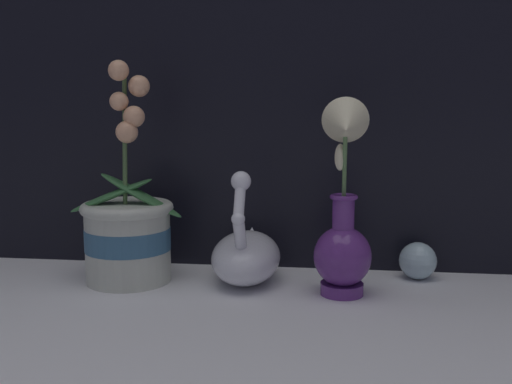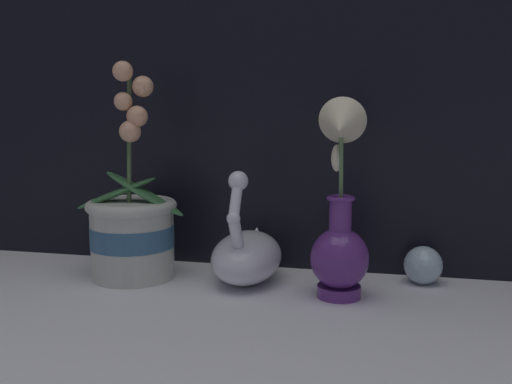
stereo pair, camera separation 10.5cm
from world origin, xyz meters
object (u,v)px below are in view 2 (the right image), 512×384
glass_sphere (423,265)px  orchid_potted_plant (132,227)px  blue_vase (340,228)px  swan_figurine (247,254)px

glass_sphere → orchid_potted_plant: bearing=-171.6°
blue_vase → glass_sphere: bearing=39.3°
orchid_potted_plant → glass_sphere: (0.52, 0.08, -0.06)m
swan_figurine → blue_vase: (0.17, -0.06, 0.07)m
swan_figurine → glass_sphere: 0.32m
swan_figurine → glass_sphere: bearing=10.0°
blue_vase → orchid_potted_plant: bearing=174.4°
swan_figurine → blue_vase: blue_vase is taller
orchid_potted_plant → swan_figurine: size_ratio=1.84×
swan_figurine → glass_sphere: swan_figurine is taller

